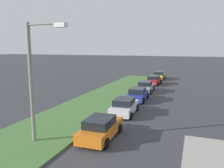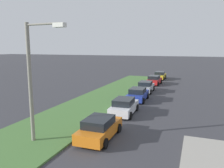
# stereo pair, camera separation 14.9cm
# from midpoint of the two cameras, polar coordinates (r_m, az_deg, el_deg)

# --- Properties ---
(grass_median) EXTENTS (60.00, 6.00, 0.12)m
(grass_median) POSITION_cam_midpoint_polar(r_m,az_deg,el_deg) (19.22, -12.71, -9.03)
(grass_median) COLOR #477238
(grass_median) RESTS_ON ground
(parked_car_orange) EXTENTS (4.33, 2.07, 1.47)m
(parked_car_orange) POSITION_cam_midpoint_polar(r_m,az_deg,el_deg) (15.27, -3.21, -11.10)
(parked_car_orange) COLOR orange
(parked_car_orange) RESTS_ON ground
(parked_car_white) EXTENTS (4.37, 2.16, 1.47)m
(parked_car_white) POSITION_cam_midpoint_polar(r_m,az_deg,el_deg) (20.56, 2.97, -5.69)
(parked_car_white) COLOR silver
(parked_car_white) RESTS_ON ground
(parked_car_blue) EXTENTS (4.35, 2.11, 1.47)m
(parked_car_blue) POSITION_cam_midpoint_polar(r_m,az_deg,el_deg) (25.78, 6.39, -2.63)
(parked_car_blue) COLOR #23389E
(parked_car_blue) RESTS_ON ground
(parked_car_silver) EXTENTS (4.36, 2.13, 1.47)m
(parked_car_silver) POSITION_cam_midpoint_polar(r_m,az_deg,el_deg) (30.83, 8.31, -0.70)
(parked_car_silver) COLOR #B2B5BA
(parked_car_silver) RESTS_ON ground
(parked_car_red) EXTENTS (4.36, 2.14, 1.47)m
(parked_car_red) POSITION_cam_midpoint_polar(r_m,az_deg,el_deg) (37.26, 10.45, 0.98)
(parked_car_red) COLOR red
(parked_car_red) RESTS_ON ground
(parked_car_yellow) EXTENTS (4.30, 2.02, 1.47)m
(parked_car_yellow) POSITION_cam_midpoint_polar(r_m,az_deg,el_deg) (43.53, 11.81, 2.13)
(parked_car_yellow) COLOR gold
(parked_car_yellow) RESTS_ON ground
(streetlight) EXTENTS (0.49, 2.88, 7.50)m
(streetlight) POSITION_cam_midpoint_polar(r_m,az_deg,el_deg) (14.43, -19.25, 2.23)
(streetlight) COLOR gray
(streetlight) RESTS_ON ground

